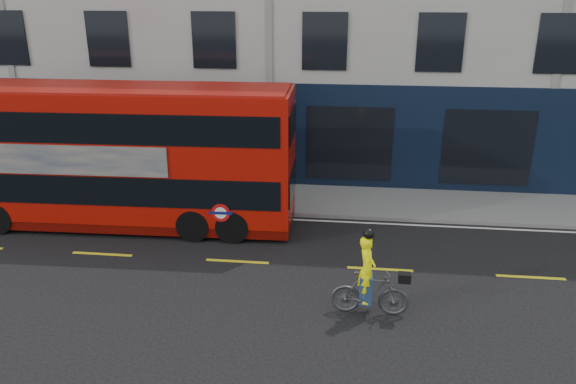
# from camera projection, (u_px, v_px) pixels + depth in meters

# --- Properties ---
(ground) EXTENTS (120.00, 120.00, 0.00)m
(ground) POSITION_uv_depth(u_px,v_px,m) (226.00, 288.00, 14.49)
(ground) COLOR black
(ground) RESTS_ON ground
(pavement) EXTENTS (60.00, 3.00, 0.12)m
(pavement) POSITION_uv_depth(u_px,v_px,m) (265.00, 198.00, 20.53)
(pavement) COLOR gray
(pavement) RESTS_ON ground
(kerb) EXTENTS (60.00, 0.12, 0.13)m
(kerb) POSITION_uv_depth(u_px,v_px,m) (258.00, 213.00, 19.13)
(kerb) COLOR slate
(kerb) RESTS_ON ground
(road_edge_line) EXTENTS (58.00, 0.10, 0.01)m
(road_edge_line) POSITION_uv_depth(u_px,v_px,m) (256.00, 218.00, 18.87)
(road_edge_line) COLOR silver
(road_edge_line) RESTS_ON ground
(lane_dashes) EXTENTS (58.00, 0.12, 0.01)m
(lane_dashes) POSITION_uv_depth(u_px,v_px,m) (237.00, 261.00, 15.88)
(lane_dashes) COLOR yellow
(lane_dashes) RESTS_ON ground
(bus) EXTENTS (11.20, 2.83, 4.49)m
(bus) POSITION_uv_depth(u_px,v_px,m) (119.00, 156.00, 17.69)
(bus) COLOR #A80F06
(bus) RESTS_ON ground
(cyclist) EXTENTS (1.85, 0.60, 2.20)m
(cyclist) POSITION_uv_depth(u_px,v_px,m) (369.00, 286.00, 13.12)
(cyclist) COLOR #444648
(cyclist) RESTS_ON ground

